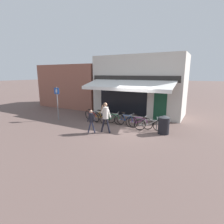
# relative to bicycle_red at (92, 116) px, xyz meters

# --- Properties ---
(ground_plane) EXTENTS (160.00, 160.00, 0.00)m
(ground_plane) POSITION_rel_bicycle_red_xyz_m (2.98, -0.30, -0.35)
(ground_plane) COLOR brown
(shop_front) EXTENTS (7.10, 4.96, 4.68)m
(shop_front) POSITION_rel_bicycle_red_xyz_m (2.07, 3.84, 1.98)
(shop_front) COLOR beige
(shop_front) RESTS_ON ground_plane
(neighbour_building) EXTENTS (6.62, 4.00, 4.11)m
(neighbour_building) POSITION_rel_bicycle_red_xyz_m (-4.99, 4.36, 1.70)
(neighbour_building) COLOR #8E5647
(neighbour_building) RESTS_ON ground_plane
(bike_rack_rail) EXTENTS (5.03, 0.04, 0.57)m
(bike_rack_rail) POSITION_rel_bicycle_red_xyz_m (2.13, 0.10, 0.14)
(bike_rack_rail) COLOR #47494F
(bike_rack_rail) RESTS_ON ground_plane
(bicycle_red) EXTENTS (1.66, 0.83, 0.80)m
(bicycle_red) POSITION_rel_bicycle_red_xyz_m (0.00, 0.00, 0.00)
(bicycle_red) COLOR black
(bicycle_red) RESTS_ON ground_plane
(bicycle_orange) EXTENTS (1.80, 0.52, 0.86)m
(bicycle_orange) POSITION_rel_bicycle_red_xyz_m (0.91, 0.03, 0.03)
(bicycle_orange) COLOR black
(bicycle_orange) RESTS_ON ground_plane
(bicycle_green) EXTENTS (1.65, 0.64, 0.84)m
(bicycle_green) POSITION_rel_bicycle_red_xyz_m (1.70, -0.12, 0.02)
(bicycle_green) COLOR black
(bicycle_green) RESTS_ON ground_plane
(bicycle_blue) EXTENTS (1.69, 0.64, 0.85)m
(bicycle_blue) POSITION_rel_bicycle_red_xyz_m (2.68, 0.05, 0.03)
(bicycle_blue) COLOR black
(bicycle_blue) RESTS_ON ground_plane
(bicycle_purple) EXTENTS (1.73, 0.52, 0.83)m
(bicycle_purple) POSITION_rel_bicycle_red_xyz_m (3.54, -0.03, 0.01)
(bicycle_purple) COLOR black
(bicycle_purple) RESTS_ON ground_plane
(bicycle_silver) EXTENTS (1.73, 0.73, 0.85)m
(bicycle_silver) POSITION_rel_bicycle_red_xyz_m (4.24, -0.21, 0.01)
(bicycle_silver) COLOR black
(bicycle_silver) RESTS_ON ground_plane
(pedestrian_adult) EXTENTS (0.63, 0.47, 1.75)m
(pedestrian_adult) POSITION_rel_bicycle_red_xyz_m (2.17, -1.72, 0.72)
(pedestrian_adult) COLOR black
(pedestrian_adult) RESTS_ON ground_plane
(pedestrian_child) EXTENTS (0.44, 0.38, 1.33)m
(pedestrian_child) POSITION_rel_bicycle_red_xyz_m (1.48, -2.12, 0.47)
(pedestrian_child) COLOR #282D47
(pedestrian_child) RESTS_ON ground_plane
(litter_bin) EXTENTS (0.62, 0.62, 1.06)m
(litter_bin) POSITION_rel_bicycle_red_xyz_m (5.09, -0.30, 0.18)
(litter_bin) COLOR black
(litter_bin) RESTS_ON ground_plane
(parking_sign) EXTENTS (0.44, 0.07, 2.38)m
(parking_sign) POSITION_rel_bicycle_red_xyz_m (-2.27, -0.96, 1.11)
(parking_sign) COLOR slate
(parking_sign) RESTS_ON ground_plane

